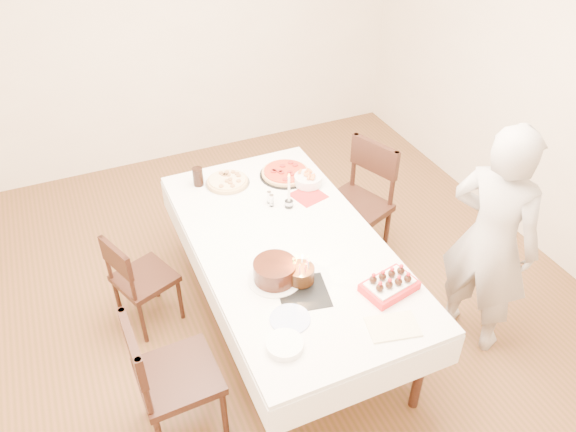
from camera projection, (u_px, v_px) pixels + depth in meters
name	position (u px, v px, depth m)	size (l,w,h in m)	color
floor	(282.00, 311.00, 4.14)	(5.00, 5.00, 0.00)	brown
wall_back	(173.00, 24.00, 5.14)	(4.50, 0.04, 2.70)	#F2E7CC
wall_right	(567.00, 88.00, 4.04)	(0.04, 5.00, 2.70)	#F2E7CC
dining_table	(288.00, 284.00, 3.83)	(1.14, 2.14, 0.75)	white
chair_right_savory	(353.00, 208.00, 4.32)	(0.51, 0.51, 1.00)	#321810
chair_left_savory	(145.00, 278.00, 3.85)	(0.40, 0.40, 0.78)	#321810
chair_left_dessert	(178.00, 376.00, 3.12)	(0.48, 0.48, 0.93)	#321810
person	(491.00, 242.00, 3.49)	(0.60, 0.39, 1.64)	beige
pizza_white	(228.00, 182.00, 4.12)	(0.33, 0.33, 0.04)	beige
pizza_pepperoni	(285.00, 173.00, 4.21)	(0.39, 0.39, 0.04)	red
red_placemat	(308.00, 196.00, 4.01)	(0.21, 0.21, 0.01)	#B21E1E
pasta_bowl	(308.00, 180.00, 4.10)	(0.20, 0.20, 0.07)	white
taper_candle	(289.00, 190.00, 3.82)	(0.06, 0.06, 0.28)	white
shaker_pair	(272.00, 201.00, 3.88)	(0.08, 0.08, 0.09)	white
cola_glass	(198.00, 177.00, 4.08)	(0.08, 0.08, 0.14)	black
layer_cake	(275.00, 271.00, 3.29)	(0.32, 0.32, 0.13)	black
cake_board	(303.00, 293.00, 3.24)	(0.28, 0.28, 0.01)	black
birthday_cake	(301.00, 270.00, 3.26)	(0.16, 0.16, 0.16)	#311B0D
strawberry_box	(389.00, 285.00, 3.23)	(0.31, 0.21, 0.08)	red
box_lid	(393.00, 327.00, 3.03)	(0.28, 0.18, 0.02)	beige
plate_stack	(285.00, 345.00, 2.91)	(0.20, 0.20, 0.04)	white
china_plate	(290.00, 319.00, 3.07)	(0.23, 0.23, 0.01)	white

